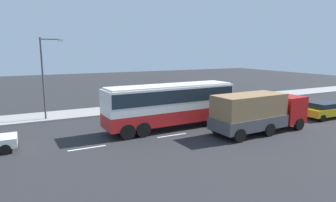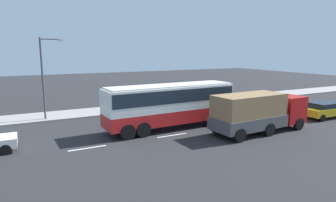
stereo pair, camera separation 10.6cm
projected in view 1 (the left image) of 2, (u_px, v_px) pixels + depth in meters
ground_plane at (165, 128)px, 23.39m from camera, size 120.00×120.00×0.00m
sidewalk_curb at (129, 109)px, 30.72m from camera, size 80.00×4.00×0.15m
lane_centreline at (86, 148)px, 18.54m from camera, size 28.15×0.16×0.01m
coach_bus at (171, 102)px, 22.99m from camera, size 10.78×3.00×3.50m
cargo_truck at (258, 111)px, 21.93m from camera, size 8.10×2.98×2.98m
car_yellow_taxi at (325, 110)px, 26.69m from camera, size 4.41×2.13×1.45m
pedestrian_near_curb at (163, 98)px, 31.47m from camera, size 0.32×0.32×1.60m
pedestrian_at_crossing at (134, 100)px, 30.33m from camera, size 0.32×0.32×1.57m
street_lamp at (45, 73)px, 25.31m from camera, size 1.98×0.24×7.11m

